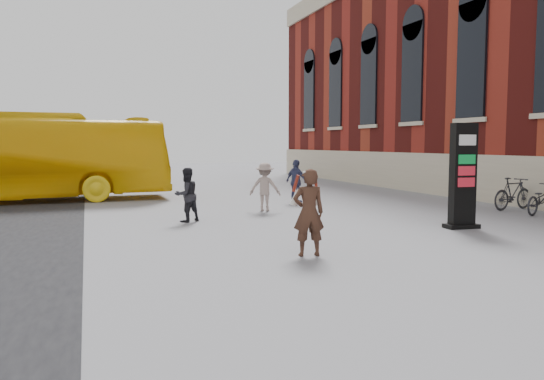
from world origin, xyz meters
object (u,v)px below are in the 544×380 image
object	(u,v)px
bike_6	(542,199)
pedestrian_c	(296,181)
info_pylon	(463,176)
woman	(309,211)
pedestrian_a	(187,195)
bike_7	(513,194)
pedestrian_b	(265,187)
bus	(6,158)

from	to	relation	value
bike_6	pedestrian_c	bearing A→B (deg)	28.68
info_pylon	woman	bearing A→B (deg)	-156.70
pedestrian_a	bike_6	world-z (taller)	pedestrian_a
info_pylon	bike_6	xyz separation A→B (m)	(4.20, 1.42, -0.90)
info_pylon	woman	world-z (taller)	info_pylon
info_pylon	bike_7	bearing A→B (deg)	35.59
woman	bike_7	xyz separation A→B (m)	(9.37, 4.45, -0.33)
pedestrian_b	pedestrian_a	bearing A→B (deg)	54.98
woman	pedestrian_c	size ratio (longest dim) A/B	1.06
woman	info_pylon	bearing A→B (deg)	-150.86
bus	pedestrian_b	bearing A→B (deg)	-125.75
info_pylon	woman	size ratio (longest dim) A/B	1.59
bus	bike_7	world-z (taller)	bus
pedestrian_a	pedestrian_c	bearing A→B (deg)	-168.44
woman	pedestrian_b	world-z (taller)	woman
pedestrian_c	bike_7	xyz separation A→B (m)	(6.10, -4.34, -0.26)
bus	pedestrian_a	bearing A→B (deg)	-144.18
pedestrian_a	pedestrian_b	xyz separation A→B (m)	(2.87, 1.56, 0.03)
info_pylon	woman	xyz separation A→B (m)	(-5.18, -1.84, -0.49)
bus	bike_7	size ratio (longest dim) A/B	6.58
info_pylon	bike_6	bearing A→B (deg)	22.34
pedestrian_a	pedestrian_b	bearing A→B (deg)	-175.79
bike_6	pedestrian_a	bearing A→B (deg)	59.84
woman	bus	distance (m)	14.54
pedestrian_b	bike_6	distance (m)	8.77
pedestrian_b	bike_6	bearing A→B (deg)	-178.23
bus	pedestrian_c	bearing A→B (deg)	-112.16
pedestrian_b	bike_7	size ratio (longest dim) A/B	0.87
info_pylon	pedestrian_a	xyz separation A→B (m)	(-6.64, 3.53, -0.61)
pedestrian_a	bike_7	xyz separation A→B (m)	(10.83, -0.92, -0.22)
pedestrian_a	bike_7	bearing A→B (deg)	150.90
bike_6	bus	bearing A→B (deg)	40.90
pedestrian_c	bike_7	size ratio (longest dim) A/B	0.89
info_pylon	pedestrian_c	size ratio (longest dim) A/B	1.69
pedestrian_b	pedestrian_c	xyz separation A→B (m)	(1.86, 1.86, 0.02)
pedestrian_b	bus	bearing A→B (deg)	-7.95
woman	pedestrian_b	distance (m)	7.08
pedestrian_a	bike_7	world-z (taller)	pedestrian_a
bike_6	bike_7	world-z (taller)	bike_7
woman	bike_6	xyz separation A→B (m)	(9.37, 3.26, -0.41)
info_pylon	bike_7	world-z (taller)	info_pylon
bus	pedestrian_c	distance (m)	11.04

